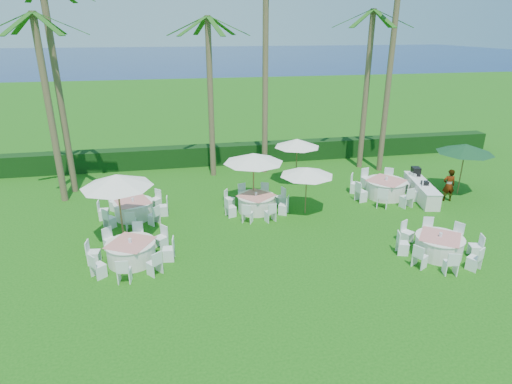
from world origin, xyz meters
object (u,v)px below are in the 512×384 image
(banquet_table_a, at_px, (131,251))
(banquet_table_c, at_px, (439,245))
(umbrella_d, at_px, (297,143))
(staff_person, at_px, (449,185))
(umbrella_b, at_px, (307,172))
(umbrella_c, at_px, (253,158))
(banquet_table_e, at_px, (256,203))
(umbrella_a, at_px, (117,181))
(banquet_table_d, at_px, (134,209))
(banquet_table_f, at_px, (385,188))
(umbrella_green, at_px, (465,149))
(buffet_table, at_px, (421,189))

(banquet_table_a, relative_size, banquet_table_c, 1.02)
(umbrella_d, height_order, staff_person, umbrella_d)
(umbrella_b, distance_m, umbrella_c, 2.61)
(banquet_table_e, bearing_deg, umbrella_a, -160.35)
(banquet_table_c, bearing_deg, banquet_table_a, 171.34)
(umbrella_d, relative_size, staff_person, 1.55)
(banquet_table_a, xyz_separation_m, banquet_table_d, (-0.19, 4.06, -0.01))
(banquet_table_a, relative_size, umbrella_a, 1.09)
(umbrella_d, bearing_deg, umbrella_c, -138.09)
(banquet_table_c, xyz_separation_m, umbrella_c, (-5.98, 6.11, 1.99))
(staff_person, bearing_deg, banquet_table_f, -10.85)
(umbrella_c, xyz_separation_m, staff_person, (9.57, -1.26, -1.58))
(banquet_table_d, bearing_deg, staff_person, -3.59)
(banquet_table_f, relative_size, umbrella_b, 1.43)
(banquet_table_e, height_order, umbrella_green, umbrella_green)
(banquet_table_e, bearing_deg, banquet_table_c, -42.34)
(umbrella_c, height_order, umbrella_green, umbrella_green)
(umbrella_a, relative_size, umbrella_c, 1.02)
(banquet_table_d, xyz_separation_m, banquet_table_e, (5.60, -0.35, 0.00))
(banquet_table_a, relative_size, umbrella_d, 1.24)
(umbrella_c, bearing_deg, umbrella_b, -32.14)
(umbrella_b, height_order, umbrella_c, umbrella_c)
(banquet_table_a, distance_m, umbrella_a, 2.79)
(banquet_table_c, relative_size, banquet_table_e, 1.01)
(banquet_table_c, bearing_deg, umbrella_a, 164.11)
(umbrella_c, bearing_deg, staff_person, -7.53)
(umbrella_c, xyz_separation_m, umbrella_green, (10.72, -0.49, 0.02))
(banquet_table_d, relative_size, umbrella_b, 1.25)
(umbrella_c, distance_m, buffet_table, 8.74)
(banquet_table_c, height_order, banquet_table_d, banquet_table_c)
(banquet_table_e, distance_m, umbrella_c, 2.10)
(banquet_table_f, bearing_deg, staff_person, -21.95)
(banquet_table_a, distance_m, buffet_table, 14.40)
(banquet_table_a, xyz_separation_m, umbrella_green, (16.13, 3.88, 2.01))
(banquet_table_a, distance_m, umbrella_green, 16.71)
(banquet_table_a, distance_m, umbrella_c, 7.23)
(banquet_table_d, height_order, umbrella_b, umbrella_b)
(banquet_table_a, xyz_separation_m, banquet_table_c, (11.38, -1.73, -0.00))
(banquet_table_a, height_order, banquet_table_e, banquet_table_a)
(umbrella_b, xyz_separation_m, umbrella_c, (-2.19, 1.37, 0.36))
(buffet_table, bearing_deg, banquet_table_c, -114.66)
(buffet_table, bearing_deg, banquet_table_f, 164.66)
(banquet_table_d, relative_size, buffet_table, 0.83)
(banquet_table_c, bearing_deg, umbrella_b, 128.70)
(umbrella_a, distance_m, umbrella_b, 8.16)
(staff_person, bearing_deg, umbrella_a, 16.58)
(banquet_table_c, xyz_separation_m, umbrella_b, (-3.79, 4.73, 1.63))
(umbrella_a, xyz_separation_m, umbrella_c, (5.84, 2.74, -0.24))
(umbrella_b, distance_m, staff_person, 7.48)
(banquet_table_f, bearing_deg, umbrella_a, -168.42)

